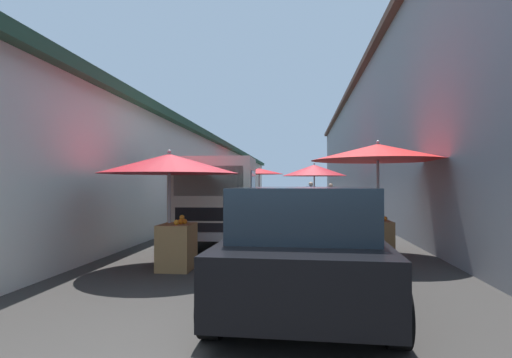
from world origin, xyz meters
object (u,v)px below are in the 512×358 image
Objects in this scene: hatchback_car at (305,244)px; vendor_in_shade at (311,196)px; vendor_by_crates at (331,197)px; fruit_stall_near_left at (259,177)px; delivery_truck at (219,202)px; fruit_stall_far_right at (378,161)px; fruit_stall_near_right at (170,174)px; fruit_stall_far_left at (314,175)px.

hatchback_car is 2.50× the size of vendor_in_shade.
vendor_by_crates reaches higher than hatchback_car.
delivery_truck is (-11.32, -0.14, -0.79)m from fruit_stall_near_left.
fruit_stall_far_right is at bearing -106.29° from delivery_truck.
vendor_by_crates is (9.73, -3.38, -0.18)m from delivery_truck.
fruit_stall_near_right reaches higher than hatchback_car.
fruit_stall_near_right is 1.00× the size of fruit_stall_near_left.
fruit_stall_near_left is at bearing -0.97° from fruit_stall_near_right.
fruit_stall_far_right is 1.04× the size of fruit_stall_far_left.
fruit_stall_near_left is (13.99, -0.24, 0.15)m from fruit_stall_near_right.
fruit_stall_near_right is 10.75m from fruit_stall_far_left.
delivery_truck is 10.30m from vendor_by_crates.
vendor_by_crates is at bearing 0.99° from fruit_stall_far_right.
vendor_in_shade is (10.02, -2.47, -0.13)m from delivery_truck.
delivery_truck is at bearing -8.09° from fruit_stall_near_right.
vendor_by_crates is 0.95× the size of vendor_in_shade.
fruit_stall_near_left is at bearing 7.63° from hatchback_car.
fruit_stall_near_left is 11.35m from delivery_truck.
delivery_truck is at bearing 23.07° from hatchback_car.
fruit_stall_near_right is at bearing 49.47° from hatchback_car.
fruit_stall_far_right reaches higher than vendor_in_shade.
delivery_truck is at bearing 160.85° from vendor_by_crates.
fruit_stall_near_right reaches higher than vendor_in_shade.
fruit_stall_near_left is at bearing 36.21° from fruit_stall_far_left.
vendor_by_crates is (12.39, -3.76, -0.82)m from fruit_stall_near_right.
fruit_stall_far_right is 1.76× the size of vendor_in_shade.
fruit_stall_far_left is 2.43m from vendor_by_crates.
vendor_by_crates is 0.96m from vendor_in_shade.
fruit_stall_near_right reaches higher than vendor_by_crates.
vendor_in_shade is (2.33, 0.05, -0.95)m from fruit_stall_far_left.
fruit_stall_near_right is 0.94× the size of fruit_stall_far_left.
fruit_stall_near_left is at bearing 0.72° from delivery_truck.
fruit_stall_far_right is 1.11× the size of fruit_stall_near_left.
fruit_stall_far_left is 1.79× the size of vendor_by_crates.
fruit_stall_near_right is at bearing 164.35° from fruit_stall_far_left.
fruit_stall_far_left is at bearing -143.79° from fruit_stall_near_left.
fruit_stall_far_left is (10.35, -2.90, 0.18)m from fruit_stall_near_right.
fruit_stall_near_right is 12.98m from vendor_by_crates.
vendor_by_crates is at bearing -22.80° from fruit_stall_far_left.
vendor_in_shade is at bearing 5.66° from fruit_stall_far_right.
fruit_stall_near_right is 1.59× the size of vendor_in_shade.
hatchback_car is at bearing -172.37° from fruit_stall_near_left.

